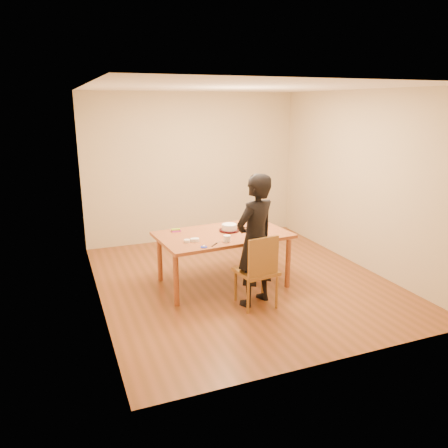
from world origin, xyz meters
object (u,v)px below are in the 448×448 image
object	(u,v)px
dining_chair	(256,271)
cake_plate	(229,230)
dining_table	(223,235)
cake	(229,227)
person	(255,241)

from	to	relation	value
dining_chair	cake_plate	world-z (taller)	cake_plate
dining_table	cake	xyz separation A→B (m)	(0.13, 0.07, 0.08)
cake_plate	cake	distance (m)	0.04
dining_table	person	world-z (taller)	person
dining_chair	cake	bearing A→B (deg)	84.05
dining_chair	person	size ratio (longest dim) A/B	0.27
dining_table	cake_plate	bearing A→B (deg)	24.80
dining_table	person	xyz separation A→B (m)	(0.15, -0.73, 0.12)
dining_table	cake_plate	distance (m)	0.15
cake	dining_chair	bearing A→B (deg)	-88.51
dining_table	dining_chair	size ratio (longest dim) A/B	3.89
dining_table	dining_chair	xyz separation A→B (m)	(0.15, -0.78, -0.28)
dining_table	cake_plate	xyz separation A→B (m)	(0.13, 0.07, 0.03)
dining_chair	person	world-z (taller)	person
dining_table	cake	bearing A→B (deg)	24.80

